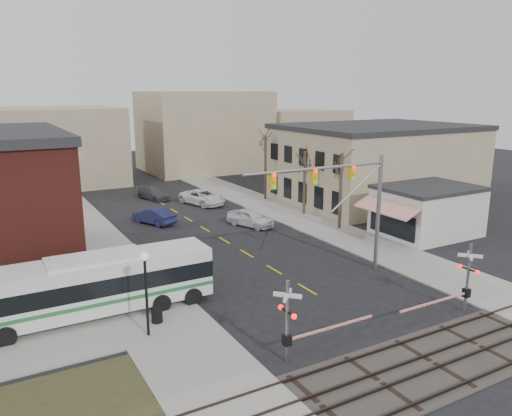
{
  "coord_description": "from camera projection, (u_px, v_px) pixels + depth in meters",
  "views": [
    {
      "loc": [
        -17.19,
        -22.03,
        12.26
      ],
      "look_at": [
        0.84,
        10.08,
        3.5
      ],
      "focal_mm": 35.0,
      "sensor_mm": 36.0,
      "label": 1
    }
  ],
  "objects": [
    {
      "name": "ground",
      "position": [
        326.0,
        301.0,
        29.72
      ],
      "size": [
        160.0,
        160.0,
        0.0
      ],
      "primitive_type": "plane",
      "color": "black",
      "rests_on": "ground"
    },
    {
      "name": "sidewalk_west",
      "position": [
        92.0,
        238.0,
        42.14
      ],
      "size": [
        5.0,
        60.0,
        0.12
      ],
      "primitive_type": "cube",
      "color": "gray",
      "rests_on": "ground"
    },
    {
      "name": "sidewalk_east",
      "position": [
        282.0,
        212.0,
        51.19
      ],
      "size": [
        5.0,
        60.0,
        0.12
      ],
      "primitive_type": "cube",
      "color": "gray",
      "rests_on": "ground"
    },
    {
      "name": "ballast_strip",
      "position": [
        432.0,
        363.0,
        22.92
      ],
      "size": [
        160.0,
        5.0,
        0.06
      ],
      "primitive_type": "cube",
      "color": "#332D28",
      "rests_on": "ground"
    },
    {
      "name": "rail_tracks",
      "position": [
        432.0,
        361.0,
        22.9
      ],
      "size": [
        160.0,
        3.91,
        0.14
      ],
      "color": "#2D231E",
      "rests_on": "ground"
    },
    {
      "name": "tan_building",
      "position": [
        376.0,
        163.0,
        56.18
      ],
      "size": [
        20.3,
        15.3,
        8.5
      ],
      "color": "gray",
      "rests_on": "ground"
    },
    {
      "name": "awning_shop",
      "position": [
        427.0,
        210.0,
        42.76
      ],
      "size": [
        9.74,
        6.2,
        4.3
      ],
      "color": "beige",
      "rests_on": "ground"
    },
    {
      "name": "tree_east_a",
      "position": [
        340.0,
        191.0,
        44.09
      ],
      "size": [
        0.28,
        0.28,
        6.75
      ],
      "color": "#382B21",
      "rests_on": "sidewalk_east"
    },
    {
      "name": "tree_east_b",
      "position": [
        304.0,
        183.0,
        49.37
      ],
      "size": [
        0.28,
        0.28,
        6.3
      ],
      "color": "#382B21",
      "rests_on": "sidewalk_east"
    },
    {
      "name": "tree_east_c",
      "position": [
        265.0,
        167.0,
        56.15
      ],
      "size": [
        0.28,
        0.28,
        7.2
      ],
      "color": "#382B21",
      "rests_on": "sidewalk_east"
    },
    {
      "name": "transit_bus",
      "position": [
        97.0,
        284.0,
        27.39
      ],
      "size": [
        12.73,
        2.83,
        3.27
      ],
      "color": "silver",
      "rests_on": "ground"
    },
    {
      "name": "traffic_signal_mast",
      "position": [
        346.0,
        192.0,
        32.43
      ],
      "size": [
        10.63,
        0.3,
        8.0
      ],
      "color": "gray",
      "rests_on": "ground"
    },
    {
      "name": "rr_crossing_west",
      "position": [
        295.0,
        321.0,
        22.8
      ],
      "size": [
        5.6,
        1.36,
        4.0
      ],
      "color": "gray",
      "rests_on": "ground"
    },
    {
      "name": "rr_crossing_east",
      "position": [
        463.0,
        280.0,
        27.7
      ],
      "size": [
        5.6,
        1.36,
        4.0
      ],
      "color": "gray",
      "rests_on": "ground"
    },
    {
      "name": "street_lamp",
      "position": [
        145.0,
        277.0,
        24.6
      ],
      "size": [
        0.44,
        0.44,
        4.41
      ],
      "color": "black",
      "rests_on": "sidewalk_west"
    },
    {
      "name": "trash_bin",
      "position": [
        157.0,
        315.0,
        26.64
      ],
      "size": [
        0.6,
        0.6,
        0.83
      ],
      "primitive_type": "cylinder",
      "color": "black",
      "rests_on": "sidewalk_west"
    },
    {
      "name": "car_a",
      "position": [
        250.0,
        218.0,
        45.79
      ],
      "size": [
        3.46,
        5.01,
        1.58
      ],
      "primitive_type": "imported",
      "rotation": [
        0.0,
        0.0,
        0.38
      ],
      "color": "silver",
      "rests_on": "ground"
    },
    {
      "name": "car_b",
      "position": [
        154.0,
        216.0,
        46.64
      ],
      "size": [
        3.34,
        4.86,
        1.52
      ],
      "primitive_type": "imported",
      "rotation": [
        0.0,
        0.0,
        3.56
      ],
      "color": "#1A1B41",
      "rests_on": "ground"
    },
    {
      "name": "car_c",
      "position": [
        202.0,
        197.0,
        54.46
      ],
      "size": [
        4.17,
        6.21,
        1.58
      ],
      "primitive_type": "imported",
      "rotation": [
        0.0,
        0.0,
        0.3
      ],
      "color": "silver",
      "rests_on": "ground"
    },
    {
      "name": "car_d",
      "position": [
        154.0,
        193.0,
        57.1
      ],
      "size": [
        3.18,
        5.05,
        1.36
      ],
      "primitive_type": "imported",
      "rotation": [
        0.0,
        0.0,
        0.29
      ],
      "color": "#403F44",
      "rests_on": "ground"
    },
    {
      "name": "pedestrian_near",
      "position": [
        159.0,
        288.0,
        29.16
      ],
      "size": [
        0.48,
        0.65,
        1.63
      ],
      "primitive_type": "imported",
      "rotation": [
        0.0,
        0.0,
        1.41
      ],
      "color": "#514841",
      "rests_on": "sidewalk_west"
    },
    {
      "name": "pedestrian_far",
      "position": [
        124.0,
        279.0,
        30.4
      ],
      "size": [
        1.06,
        0.99,
        1.74
      ],
      "primitive_type": "imported",
      "rotation": [
        0.0,
        0.0,
        0.51
      ],
      "color": "#384162",
      "rests_on": "sidewalk_west"
    }
  ]
}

